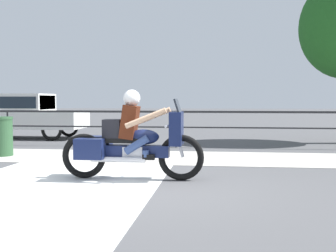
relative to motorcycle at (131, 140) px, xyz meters
The scene contains 7 objects.
ground_plane 0.96m from the motorcycle, 66.54° to the right, with size 120.00×120.00×0.00m, color #4C4C4F.
sidewalk_band 2.86m from the motorcycle, 84.30° to the left, with size 44.00×2.40×0.01m, color #B7B2A8.
crosswalk_band 1.55m from the motorcycle, 143.20° to the right, with size 3.35×6.00×0.01m, color silver.
fence_railing 4.95m from the motorcycle, 86.80° to the left, with size 36.00×0.05×1.05m.
motorcycle is the anchor object (origin of this frame).
parked_car 8.97m from the motorcycle, 127.11° to the left, with size 4.14×1.75×1.58m.
trash_bin 4.53m from the motorcycle, 145.55° to the left, with size 0.55×0.55×0.95m.
Camera 1 is at (1.22, -6.39, 1.36)m, focal length 45.00 mm.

